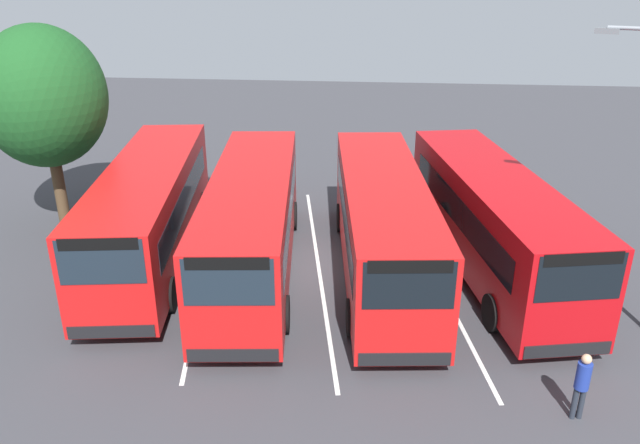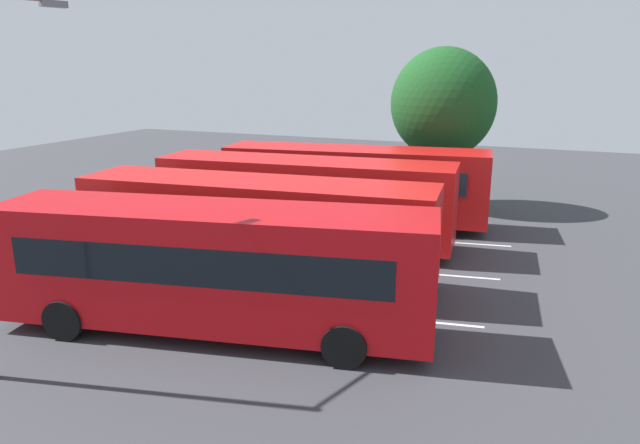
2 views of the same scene
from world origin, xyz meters
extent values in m
plane|color=#38383D|center=(0.00, 0.00, 0.00)|extent=(67.70, 67.70, 0.00)
cube|color=red|center=(-0.07, -5.73, 1.84)|extent=(11.40, 4.02, 2.94)
cube|color=#19232D|center=(5.41, -4.95, 2.63)|extent=(0.43, 2.17, 1.24)
cube|color=#19232D|center=(-0.24, -4.53, 2.20)|extent=(9.29, 1.40, 0.94)
cube|color=#19232D|center=(0.10, -6.93, 2.20)|extent=(9.29, 1.40, 0.94)
cube|color=black|center=(5.43, -4.95, 3.13)|extent=(0.38, 1.98, 0.32)
cube|color=black|center=(5.44, -4.95, 0.59)|extent=(0.42, 2.27, 0.36)
cylinder|color=black|center=(3.30, -4.06, 0.53)|extent=(1.09, 0.43, 1.06)
cylinder|color=black|center=(3.63, -6.39, 0.53)|extent=(1.09, 0.43, 1.06)
cylinder|color=black|center=(-3.77, -5.07, 0.53)|extent=(1.09, 0.43, 1.06)
cylinder|color=black|center=(-3.44, -7.40, 0.53)|extent=(1.09, 0.43, 1.06)
cube|color=red|center=(0.63, -2.08, 1.84)|extent=(11.35, 3.58, 2.94)
cube|color=#19232D|center=(6.14, -1.53, 2.63)|extent=(0.34, 2.18, 1.24)
cube|color=#19232D|center=(0.51, -0.88, 2.20)|extent=(9.33, 1.02, 0.94)
cube|color=#19232D|center=(0.75, -3.29, 2.20)|extent=(9.33, 1.02, 0.94)
cube|color=black|center=(6.16, -1.53, 3.13)|extent=(0.30, 1.98, 0.32)
cube|color=black|center=(6.17, -1.53, 0.59)|extent=(0.33, 2.28, 0.36)
cylinder|color=black|center=(4.07, -0.56, 0.53)|extent=(1.08, 0.38, 1.06)
cylinder|color=black|center=(4.30, -2.90, 0.53)|extent=(1.08, 0.38, 1.06)
cylinder|color=black|center=(-3.04, -1.27, 0.53)|extent=(1.08, 0.38, 1.06)
cylinder|color=black|center=(-2.80, -3.61, 0.53)|extent=(1.08, 0.38, 1.06)
cube|color=red|center=(0.40, 2.11, 1.84)|extent=(11.36, 3.64, 2.94)
cube|color=black|center=(5.91, 2.70, 2.63)|extent=(0.35, 2.18, 1.24)
cube|color=black|center=(0.27, 3.31, 2.20)|extent=(9.33, 1.07, 0.94)
cube|color=black|center=(0.53, 0.91, 2.20)|extent=(9.33, 1.07, 0.94)
cube|color=black|center=(5.93, 2.70, 3.13)|extent=(0.31, 1.98, 0.32)
cube|color=black|center=(5.94, 2.70, 0.59)|extent=(0.34, 2.28, 0.36)
cylinder|color=black|center=(3.82, 3.66, 0.53)|extent=(1.09, 0.39, 1.06)
cylinder|color=black|center=(4.07, 1.32, 0.53)|extent=(1.09, 0.39, 1.06)
cylinder|color=black|center=(-3.28, 2.91, 0.53)|extent=(1.09, 0.39, 1.06)
cylinder|color=black|center=(-3.03, 0.56, 0.53)|extent=(1.09, 0.39, 1.06)
cube|color=#B70C11|center=(-0.30, 5.67, 1.84)|extent=(11.43, 4.64, 2.94)
cube|color=black|center=(5.13, 6.77, 2.63)|extent=(0.55, 2.16, 1.24)
cube|color=black|center=(-0.54, 6.86, 2.20)|extent=(9.20, 1.94, 0.94)
cube|color=black|center=(-0.06, 4.49, 2.20)|extent=(9.20, 1.94, 0.94)
cube|color=black|center=(5.15, 6.78, 3.13)|extent=(0.49, 1.96, 0.32)
cube|color=black|center=(5.16, 6.78, 0.59)|extent=(0.55, 2.25, 0.36)
cylinder|color=black|center=(2.97, 7.54, 0.53)|extent=(1.10, 0.49, 1.06)
cylinder|color=black|center=(3.44, 5.23, 0.53)|extent=(1.10, 0.49, 1.06)
cylinder|color=black|center=(-4.03, 6.12, 0.53)|extent=(1.10, 0.49, 1.06)
cylinder|color=black|center=(-3.56, 3.81, 0.53)|extent=(1.10, 0.49, 1.06)
cylinder|color=#232833|center=(7.02, 6.49, 0.42)|extent=(0.13, 0.13, 0.83)
cylinder|color=#232833|center=(6.99, 6.64, 0.42)|extent=(0.13, 0.13, 0.83)
cylinder|color=navy|center=(7.01, 6.56, 1.16)|extent=(0.36, 0.36, 0.66)
sphere|color=tan|center=(7.01, 6.56, 1.60)|extent=(0.22, 0.22, 0.22)
cube|color=slate|center=(2.29, 7.36, 8.00)|extent=(0.36, 0.59, 0.14)
cylinder|color=#4C3823|center=(-2.79, -10.32, 1.57)|extent=(0.44, 0.44, 3.14)
ellipsoid|color=#194C1E|center=(-2.79, -10.32, 4.98)|extent=(4.92, 4.42, 5.16)
cube|color=silver|center=(0.00, -3.85, 0.00)|extent=(13.49, 2.37, 0.01)
cube|color=silver|center=(0.00, 0.00, 0.00)|extent=(13.49, 2.37, 0.01)
cube|color=silver|center=(0.00, 3.85, 0.00)|extent=(13.49, 2.37, 0.01)
camera|label=1|loc=(18.80, 1.83, 9.68)|focal=34.97mm
camera|label=2|loc=(-8.17, 17.42, 6.73)|focal=32.60mm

